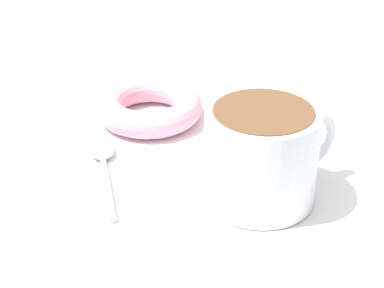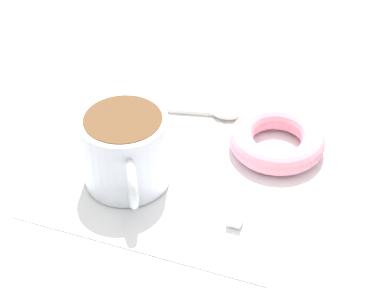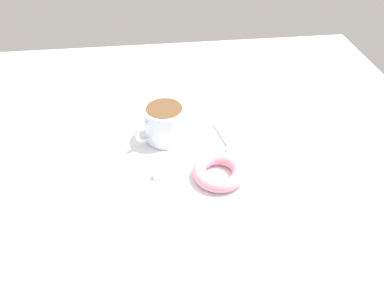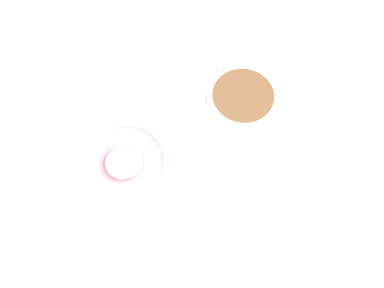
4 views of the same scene
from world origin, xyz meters
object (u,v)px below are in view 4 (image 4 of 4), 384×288
donut (123,162)px  coffee_cup (240,108)px  sugar_cube (156,89)px  spoon (179,204)px

donut → coffee_cup: bearing=-54.3°
coffee_cup → sugar_cube: bearing=79.0°
coffee_cup → spoon: coffee_cup is taller
coffee_cup → spoon: bearing=159.0°
donut → sugar_cube: size_ratio=7.32×
sugar_cube → spoon: bearing=-155.5°
sugar_cube → coffee_cup: bearing=-101.0°
donut → sugar_cube: 12.96cm
spoon → sugar_cube: 18.35cm
coffee_cup → donut: bearing=125.7°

